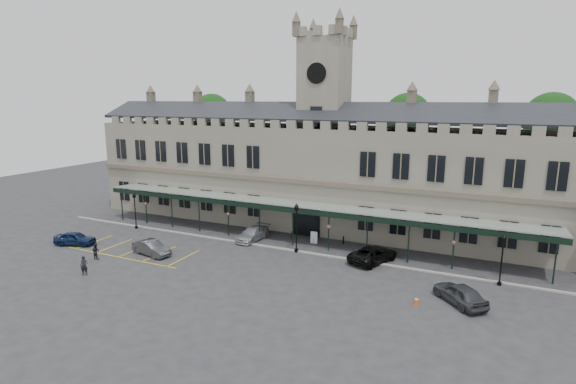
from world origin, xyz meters
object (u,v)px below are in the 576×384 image
at_px(sign_board, 314,238).
at_px(car_left_a, 75,238).
at_px(lamp_post_right, 502,255).
at_px(person_a, 84,266).
at_px(lamp_post_left, 135,207).
at_px(person_b, 96,251).
at_px(traffic_cone, 416,301).
at_px(station_building, 323,173).
at_px(car_taxi, 252,234).
at_px(lamp_post_mid, 296,223).
at_px(car_van, 373,254).
at_px(car_left_b, 151,248).
at_px(car_right_a, 460,294).
at_px(clock_tower, 324,117).

height_order(sign_board, car_left_a, car_left_a).
relative_size(lamp_post_right, person_a, 2.54).
bearing_deg(lamp_post_left, person_b, -67.17).
distance_m(traffic_cone, sign_board, 16.15).
bearing_deg(lamp_post_right, station_building, 151.40).
relative_size(car_left_a, car_taxi, 0.88).
distance_m(lamp_post_mid, car_van, 8.10).
relative_size(lamp_post_mid, traffic_cone, 8.23).
xyz_separation_m(car_left_b, car_van, (20.48, 7.46, 0.03)).
bearing_deg(car_left_b, lamp_post_right, -67.40).
bearing_deg(car_right_a, lamp_post_left, -51.15).
height_order(clock_tower, sign_board, clock_tower).
xyz_separation_m(car_left_a, person_a, (7.80, -5.56, 0.15)).
height_order(person_a, person_b, person_a).
relative_size(traffic_cone, sign_board, 0.47).
bearing_deg(clock_tower, lamp_post_right, -28.79).
height_order(station_building, sign_board, station_building).
bearing_deg(sign_board, car_left_a, -156.10).
bearing_deg(sign_board, car_left_b, -144.87).
xyz_separation_m(lamp_post_left, car_van, (28.57, 1.05, -1.88)).
distance_m(car_taxi, car_van, 13.77).
bearing_deg(car_right_a, car_left_a, -39.73).
bearing_deg(car_left_a, person_b, -130.91).
xyz_separation_m(clock_tower, car_right_a, (17.21, -16.00, -12.31)).
distance_m(traffic_cone, car_van, 9.19).
bearing_deg(car_right_a, sign_board, -73.06).
relative_size(car_left_b, car_taxi, 0.91).
bearing_deg(lamp_post_right, car_left_b, -168.28).
distance_m(lamp_post_mid, car_left_b, 14.64).
distance_m(clock_tower, lamp_post_mid, 14.71).
bearing_deg(car_van, traffic_cone, 147.44).
bearing_deg(lamp_post_left, lamp_post_right, 0.16).
bearing_deg(person_a, lamp_post_right, -9.49).
bearing_deg(lamp_post_mid, car_left_b, -151.69).
xyz_separation_m(lamp_post_mid, lamp_post_right, (18.71, -0.34, -0.38)).
xyz_separation_m(station_building, car_left_a, (-21.00, -18.45, -5.75)).
distance_m(car_taxi, car_right_a, 23.04).
bearing_deg(lamp_post_right, lamp_post_left, -179.84).
distance_m(clock_tower, person_a, 30.07).
distance_m(car_van, car_right_a, 10.17).
bearing_deg(clock_tower, traffic_cone, -50.83).
bearing_deg(car_right_a, car_left_b, -40.57).
bearing_deg(lamp_post_right, person_a, -158.39).
height_order(lamp_post_left, car_van, lamp_post_left).
distance_m(station_building, car_van, 14.56).
height_order(lamp_post_right, person_a, lamp_post_right).
height_order(car_left_a, car_left_b, car_left_b).
bearing_deg(clock_tower, lamp_post_left, -150.53).
height_order(station_building, car_taxi, station_building).
bearing_deg(car_left_b, car_van, -59.11).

